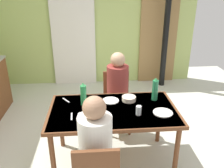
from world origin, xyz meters
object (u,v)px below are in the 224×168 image
Objects in this scene: water_bottle_green_near at (155,89)px; water_bottle_green_far at (83,94)px; chair_far_diner at (117,97)px; serving_bowl_center at (129,99)px; person_near_diner at (95,141)px; dining_table at (113,115)px; person_far_diner at (118,83)px.

water_bottle_green_far is (-0.87, -0.06, -0.01)m from water_bottle_green_near.
chair_far_diner is 5.12× the size of serving_bowl_center.
dining_table is at bearing 71.70° from person_near_diner.
person_far_diner is 0.68m from water_bottle_green_far.
water_bottle_green_far is at bearing 156.43° from dining_table.
dining_table is at bearing -159.10° from water_bottle_green_near.
person_near_diner is 0.94m from serving_bowl_center.
water_bottle_green_far is at bearing 47.47° from person_far_diner.
dining_table is 0.31m from serving_bowl_center.
dining_table is 0.81m from chair_far_diner.
water_bottle_green_far is (-0.46, -0.50, 0.08)m from person_far_diner.
serving_bowl_center is at bearing 5.57° from water_bottle_green_far.
water_bottle_green_near reaches higher than chair_far_diner.
person_near_diner is 0.80m from water_bottle_green_far.
serving_bowl_center is (0.09, -0.44, -0.02)m from person_far_diner.
water_bottle_green_near is at bearing 48.67° from person_near_diner.
chair_far_diner is 1.49m from person_near_diner.
water_bottle_green_near is (0.74, 0.85, 0.09)m from person_near_diner.
water_bottle_green_near is 0.87m from water_bottle_green_far.
water_bottle_green_far is at bearing 98.84° from person_near_diner.
serving_bowl_center is (0.55, 0.05, -0.10)m from water_bottle_green_far.
water_bottle_green_far is at bearing 54.26° from chair_far_diner.
chair_far_diner is at bearing -90.00° from person_far_diner.
chair_far_diner is at bearing 76.83° from person_near_diner.
serving_bowl_center is at bearing 63.29° from person_near_diner.
person_near_diner is 1.33m from person_far_diner.
chair_far_diner is at bearing 98.96° from serving_bowl_center.
dining_table is 5.04× the size of water_bottle_green_near.
person_near_diner is at bearing -131.33° from water_bottle_green_near.
dining_table is at bearing -23.57° from water_bottle_green_far.
water_bottle_green_far is (-0.46, -0.63, 0.37)m from chair_far_diner.
serving_bowl_center reaches higher than dining_table.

